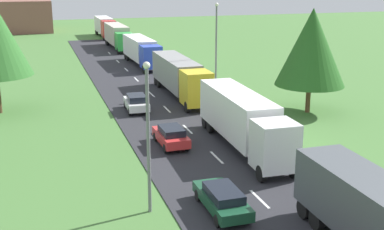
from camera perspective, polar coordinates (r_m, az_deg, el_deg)
The scene contains 14 objects.
road at distance 29.85m, azimuth 5.98°, elevation -7.90°, with size 10.00×140.00×0.06m, color #2B2B30.
lane_marking_centre at distance 25.44m, azimuth 10.96°, elevation -12.44°, with size 0.16×118.20×0.01m.
truck_second at distance 35.15m, azimuth 5.76°, elevation -0.41°, with size 2.84×12.57×3.80m.
truck_third at distance 50.24m, azimuth -1.40°, elevation 4.50°, with size 2.61×13.69×3.65m.
truck_fourth at distance 68.11m, azimuth -5.76°, elevation 7.35°, with size 2.78×12.43×3.55m.
truck_fifth at distance 84.14m, azimuth -8.42°, elevation 8.91°, with size 2.62×13.08×3.75m.
truck_sixth at distance 100.33m, azimuth -9.84°, elevation 9.91°, with size 2.56×12.21×3.62m.
car_third at distance 26.30m, azimuth 3.44°, elevation -9.43°, with size 1.78×4.52×1.35m.
car_fourth at distance 35.89m, azimuth -2.39°, elevation -2.36°, with size 1.84×4.05×1.43m.
car_fifth at distance 45.21m, azimuth -6.31°, elevation 1.42°, with size 1.99×3.99×1.51m.
lamppost_second at distance 25.14m, azimuth -4.99°, elevation -1.77°, with size 0.36×0.36×7.89m.
lamppost_third at distance 51.39m, azimuth 2.76°, elevation 8.02°, with size 0.36×0.36×9.16m.
tree_pine at distance 45.04m, azimuth 13.37°, elevation 7.48°, with size 6.09×6.09×9.17m.
distant_building at distance 115.31m, azimuth -19.66°, elevation 10.53°, with size 15.88×13.66×6.55m, color brown.
Camera 1 is at (-11.13, -0.50, 11.96)m, focal length 47.10 mm.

